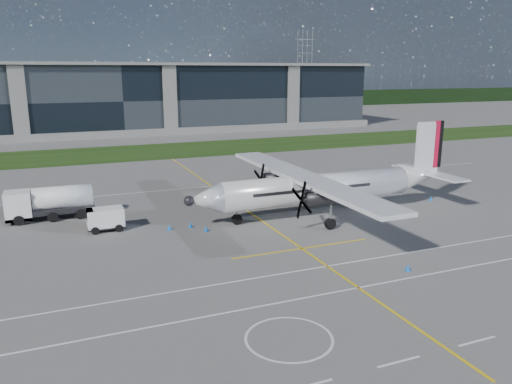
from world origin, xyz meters
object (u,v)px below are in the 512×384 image
object	(u,v)px
safety_cone_tail	(431,198)
fuel_tanker_truck	(43,204)
pylon_east	(304,68)
safety_cone_portwing	(408,267)
baggage_tug	(106,219)
safety_cone_fwd	(169,227)
safety_cone_nose_stbd	(190,225)
turboprop_aircraft	(327,171)
safety_cone_stbdwing	(253,183)
safety_cone_nose_port	(206,229)
ground_crew_person	(90,217)

from	to	relation	value
safety_cone_tail	fuel_tanker_truck	bearing A→B (deg)	167.86
pylon_east	safety_cone_portwing	world-z (taller)	pylon_east
baggage_tug	safety_cone_portwing	bearing A→B (deg)	-43.38
baggage_tug	safety_cone_fwd	xyz separation A→B (m)	(5.21, -2.05, -0.75)
pylon_east	fuel_tanker_truck	world-z (taller)	pylon_east
pylon_east	safety_cone_tail	size ratio (longest dim) A/B	60.00
baggage_tug	safety_cone_portwing	size ratio (longest dim) A/B	6.69
safety_cone_nose_stbd	safety_cone_portwing	world-z (taller)	same
safety_cone_fwd	safety_cone_portwing	bearing A→B (deg)	-49.14
baggage_tug	safety_cone_portwing	world-z (taller)	baggage_tug
turboprop_aircraft	safety_cone_stbdwing	xyz separation A→B (m)	(-1.82, 14.49, -4.11)
safety_cone_nose_port	ground_crew_person	bearing A→B (deg)	151.73
turboprop_aircraft	safety_cone_nose_stbd	size ratio (longest dim) A/B	58.07
ground_crew_person	safety_cone_stbdwing	bearing A→B (deg)	-75.38
safety_cone_nose_stbd	safety_cone_fwd	distance (m)	1.95
pylon_east	turboprop_aircraft	bearing A→B (deg)	-116.94
ground_crew_person	safety_cone_tail	world-z (taller)	ground_crew_person
ground_crew_person	safety_cone_fwd	xyz separation A→B (m)	(6.39, -3.35, -0.71)
pylon_east	safety_cone_portwing	distance (m)	180.84
baggage_tug	safety_cone_tail	size ratio (longest dim) A/B	6.69
turboprop_aircraft	safety_cone_fwd	distance (m)	16.03
turboprop_aircraft	pylon_east	bearing A→B (deg)	63.06
safety_cone_tail	safety_cone_portwing	bearing A→B (deg)	-135.36
safety_cone_nose_port	safety_cone_portwing	distance (m)	17.61
safety_cone_stbdwing	safety_cone_nose_port	bearing A→B (deg)	-124.95
safety_cone_nose_port	safety_cone_portwing	bearing A→B (deg)	-52.81
turboprop_aircraft	baggage_tug	xyz separation A→B (m)	(-20.68, 2.85, -3.35)
baggage_tug	safety_cone_fwd	distance (m)	5.65
fuel_tanker_truck	pylon_east	bearing A→B (deg)	54.10
fuel_tanker_truck	safety_cone_nose_stbd	xyz separation A→B (m)	(12.22, -7.74, -1.30)
fuel_tanker_truck	safety_cone_portwing	size ratio (longest dim) A/B	16.58
safety_cone_nose_stbd	safety_cone_stbdwing	bearing A→B (deg)	49.47
safety_cone_portwing	safety_cone_tail	bearing A→B (deg)	44.64
turboprop_aircraft	ground_crew_person	size ratio (longest dim) A/B	15.15
fuel_tanker_truck	safety_cone_stbdwing	distance (m)	24.69
turboprop_aircraft	fuel_tanker_truck	bearing A→B (deg)	161.65
pylon_east	turboprop_aircraft	world-z (taller)	pylon_east
pylon_east	safety_cone_nose_stbd	distance (m)	172.52
fuel_tanker_truck	safety_cone_nose_port	distance (m)	16.25
baggage_tug	safety_cone_stbdwing	world-z (taller)	baggage_tug
safety_cone_stbdwing	fuel_tanker_truck	bearing A→B (deg)	-166.02
baggage_tug	safety_cone_stbdwing	xyz separation A→B (m)	(18.87, 11.65, -0.75)
baggage_tug	safety_cone_nose_stbd	distance (m)	7.48
safety_cone_nose_port	pylon_east	bearing A→B (deg)	59.47
fuel_tanker_truck	safety_cone_fwd	distance (m)	12.93
safety_cone_nose_stbd	ground_crew_person	bearing A→B (deg)	158.18
safety_cone_nose_stbd	safety_cone_tail	bearing A→B (deg)	-1.42
fuel_tanker_truck	ground_crew_person	bearing A→B (deg)	-48.62
safety_cone_tail	safety_cone_portwing	distance (m)	21.39
turboprop_aircraft	baggage_tug	distance (m)	21.15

